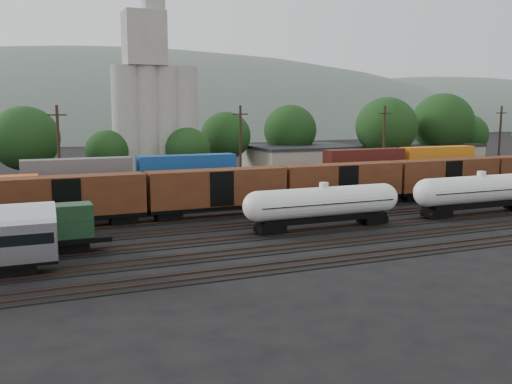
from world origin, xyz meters
name	(u,v)px	position (x,y,z in m)	size (l,w,h in m)	color
ground	(210,229)	(0.00, 0.00, 0.00)	(600.00, 600.00, 0.00)	black
tracks	(210,228)	(0.00, 0.00, 0.05)	(180.00, 33.20, 0.20)	black
tank_car_a	(324,204)	(9.80, -5.00, 2.58)	(16.52, 2.96, 4.33)	silver
tank_car_b	(480,191)	(29.39, -5.00, 2.70)	(17.36, 3.11, 4.55)	silver
orange_locomotive	(67,195)	(-12.23, 10.00, 2.61)	(18.34, 3.06, 4.58)	black
boxcar_string	(66,198)	(-12.81, 5.00, 3.12)	(138.20, 2.90, 4.20)	black
container_wall	(193,181)	(2.90, 15.00, 2.71)	(178.40, 2.60, 5.80)	black
grain_silo	(154,111)	(3.28, 36.00, 11.26)	(13.40, 5.00, 29.00)	#9E9C91
industrial_sheds	(178,166)	(6.63, 35.25, 2.56)	(119.38, 17.26, 5.10)	#9E937F
tree_band	(158,136)	(3.55, 35.49, 7.41)	(164.68, 23.32, 14.30)	black
utility_poles	(155,150)	(0.00, 22.00, 6.21)	(122.20, 0.36, 12.00)	black
distant_hills	(97,169)	(23.92, 260.00, -20.56)	(860.00, 286.00, 130.00)	#59665B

